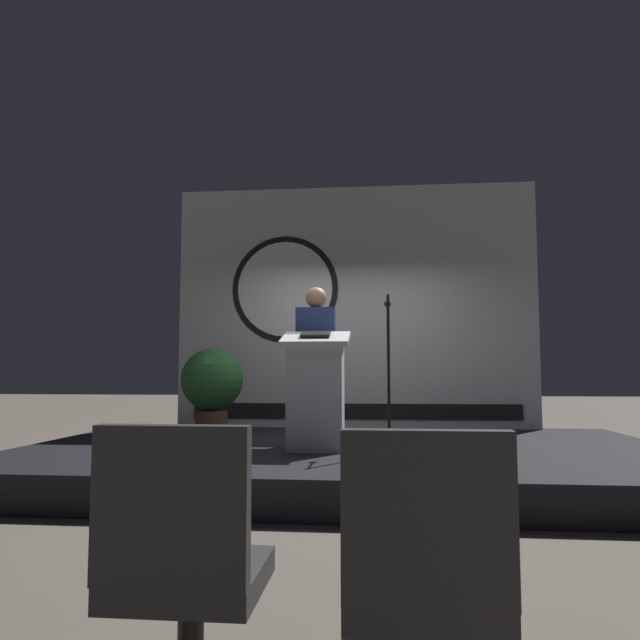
{
  "coord_description": "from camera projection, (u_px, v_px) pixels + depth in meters",
  "views": [
    {
      "loc": [
        0.34,
        -6.14,
        1.04
      ],
      "look_at": [
        -0.27,
        -0.07,
        1.57
      ],
      "focal_mm": 33.55,
      "sensor_mm": 36.0,
      "label": 1
    }
  ],
  "objects": [
    {
      "name": "ground_plane",
      "position": [
        347.0,
        475.0,
        6.03
      ],
      "size": [
        40.0,
        40.0,
        0.0
      ],
      "primitive_type": "plane",
      "color": "#6B6056"
    },
    {
      "name": "stage_platform",
      "position": [
        347.0,
        460.0,
        6.04
      ],
      "size": [
        6.4,
        4.0,
        0.3
      ],
      "primitive_type": "cube",
      "color": "black",
      "rests_on": "ground"
    },
    {
      "name": "banner_display",
      "position": [
        351.0,
        306.0,
        8.03
      ],
      "size": [
        4.79,
        0.12,
        3.24
      ],
      "color": "silver",
      "rests_on": "stage_platform"
    },
    {
      "name": "audience_chair_right",
      "position": [
        184.0,
        557.0,
        1.76
      ],
      "size": [
        0.44,
        0.45,
        0.89
      ],
      "color": "black",
      "rests_on": "ground"
    },
    {
      "name": "podium",
      "position": [
        316.0,
        391.0,
        5.66
      ],
      "size": [
        0.64,
        0.5,
        1.14
      ],
      "color": "silver",
      "rests_on": "stage_platform"
    },
    {
      "name": "potted_plant",
      "position": [
        212.0,
        384.0,
        6.79
      ],
      "size": [
        0.71,
        0.71,
        1.0
      ],
      "color": "brown",
      "rests_on": "stage_platform"
    },
    {
      "name": "microphone_stand",
      "position": [
        389.0,
        398.0,
        5.48
      ],
      "size": [
        0.24,
        0.47,
        1.45
      ],
      "color": "black",
      "rests_on": "stage_platform"
    },
    {
      "name": "speaker_person",
      "position": [
        316.0,
        363.0,
        6.16
      ],
      "size": [
        0.4,
        0.26,
        1.62
      ],
      "color": "black",
      "rests_on": "stage_platform"
    },
    {
      "name": "audience_chair_left",
      "position": [
        425.0,
        573.0,
        1.62
      ],
      "size": [
        0.44,
        0.45,
        0.89
      ],
      "color": "black",
      "rests_on": "ground"
    }
  ]
}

